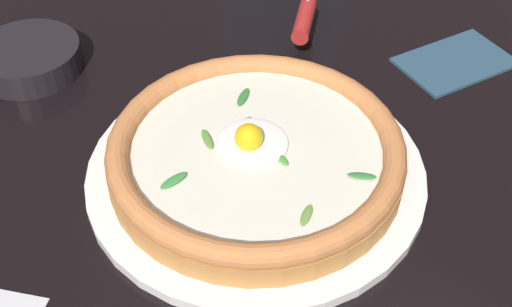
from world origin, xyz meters
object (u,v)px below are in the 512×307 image
(pizza_cutter, at_px, (306,12))
(folded_napkin, at_px, (455,61))
(pizza, at_px, (256,152))
(side_bowl, at_px, (29,58))

(pizza_cutter, height_order, folded_napkin, pizza_cutter)
(pizza, xyz_separation_m, folded_napkin, (0.16, -0.28, -0.03))
(folded_napkin, bearing_deg, pizza, 119.83)
(pizza, relative_size, side_bowl, 2.35)
(pizza, bearing_deg, side_bowl, 47.69)
(side_bowl, bearing_deg, folded_napkin, -97.26)
(pizza, height_order, folded_napkin, pizza)
(pizza_cutter, xyz_separation_m, folded_napkin, (-0.09, -0.18, -0.03))
(side_bowl, height_order, pizza_cutter, pizza_cutter)
(pizza_cutter, relative_size, folded_napkin, 0.98)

